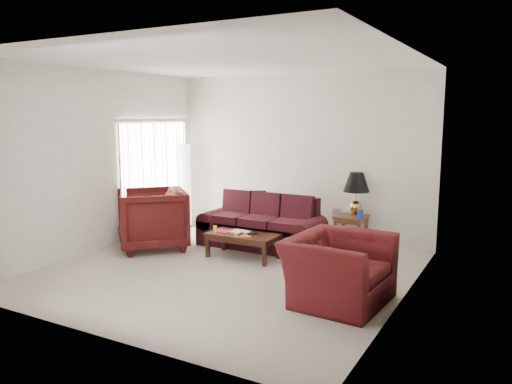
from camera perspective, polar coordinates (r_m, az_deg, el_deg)
floor at (r=7.41m, az=-3.21°, el=-8.95°), size 5.00×5.00×0.00m
blinds at (r=9.61m, az=-11.41°, el=1.61°), size 0.10×2.00×2.16m
sofa at (r=8.55m, az=0.58°, el=-3.49°), size 2.20×1.11×0.87m
throw_pillow at (r=9.25m, az=-0.00°, el=-1.02°), size 0.42×0.35×0.40m
end_table at (r=8.76m, az=10.79°, el=-4.43°), size 0.54×0.54×0.55m
table_lamp at (r=8.68m, az=11.37°, el=-0.22°), size 0.58×0.58×0.74m
clock at (r=8.67m, az=9.20°, el=-2.23°), size 0.13×0.06×0.13m
blue_canister at (r=8.43m, az=11.85°, el=-2.54°), size 0.13×0.13×0.15m
picture_frame at (r=8.94m, az=10.69°, el=-1.78°), size 0.17×0.20×0.06m
floor_lamp at (r=10.18m, az=-8.11°, el=0.76°), size 0.33×0.33×1.69m
armchair_left at (r=8.63m, az=-11.77°, el=-3.04°), size 1.57×1.57×1.03m
armchair_right at (r=6.19m, az=9.41°, el=-8.73°), size 1.18×1.33×0.81m
coffee_table at (r=7.98m, az=-1.50°, el=-6.16°), size 1.19×0.71×0.39m
magazine_red at (r=8.08m, az=-3.88°, el=-4.49°), size 0.30×0.23×0.02m
magazine_white at (r=8.04m, az=-1.90°, el=-4.54°), size 0.33×0.27×0.02m
magazine_orange at (r=7.78m, az=-1.48°, el=-5.00°), size 0.32×0.29×0.01m
remote_a at (r=7.80m, az=-1.81°, el=-4.81°), size 0.06×0.16×0.02m
remote_b at (r=7.82m, az=-0.37°, el=-4.77°), size 0.14×0.17×0.02m
yellow_glass at (r=8.02m, az=-4.71°, el=-4.25°), size 0.08×0.08×0.11m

